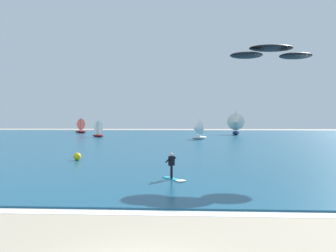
{
  "coord_description": "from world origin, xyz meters",
  "views": [
    {
      "loc": [
        1.22,
        -7.52,
        3.96
      ],
      "look_at": [
        0.14,
        14.56,
        3.42
      ],
      "focal_mm": 33.91,
      "sensor_mm": 36.0,
      "label": 1
    }
  ],
  "objects_px": {
    "sailboat_outermost": "(236,124)",
    "marker_buoy": "(77,157)",
    "kite": "(271,53)",
    "sailboat_mid_right": "(96,129)",
    "kitesurfer": "(173,170)",
    "sailboat_anchored_offshore": "(197,130)",
    "sailboat_mid_left": "(79,126)"
  },
  "relations": [
    {
      "from": "sailboat_anchored_offshore",
      "to": "marker_buoy",
      "type": "bearing_deg",
      "value": -112.31
    },
    {
      "from": "kitesurfer",
      "to": "sailboat_anchored_offshore",
      "type": "distance_m",
      "value": 38.52
    },
    {
      "from": "sailboat_outermost",
      "to": "marker_buoy",
      "type": "relative_size",
      "value": 8.07
    },
    {
      "from": "kite",
      "to": "sailboat_outermost",
      "type": "height_order",
      "value": "kite"
    },
    {
      "from": "sailboat_mid_left",
      "to": "sailboat_outermost",
      "type": "bearing_deg",
      "value": -10.05
    },
    {
      "from": "kitesurfer",
      "to": "sailboat_mid_right",
      "type": "height_order",
      "value": "sailboat_mid_right"
    },
    {
      "from": "sailboat_anchored_offshore",
      "to": "sailboat_mid_left",
      "type": "distance_m",
      "value": 37.96
    },
    {
      "from": "sailboat_anchored_offshore",
      "to": "sailboat_mid_left",
      "type": "relative_size",
      "value": 0.88
    },
    {
      "from": "sailboat_outermost",
      "to": "kitesurfer",
      "type": "bearing_deg",
      "value": -103.22
    },
    {
      "from": "sailboat_mid_right",
      "to": "kitesurfer",
      "type": "bearing_deg",
      "value": -68.77
    },
    {
      "from": "kitesurfer",
      "to": "kite",
      "type": "relative_size",
      "value": 0.29
    },
    {
      "from": "sailboat_anchored_offshore",
      "to": "sailboat_outermost",
      "type": "height_order",
      "value": "sailboat_outermost"
    },
    {
      "from": "kite",
      "to": "kitesurfer",
      "type": "bearing_deg",
      "value": -147.82
    },
    {
      "from": "kitesurfer",
      "to": "sailboat_mid_left",
      "type": "relative_size",
      "value": 0.44
    },
    {
      "from": "sailboat_mid_left",
      "to": "sailboat_outermost",
      "type": "relative_size",
      "value": 0.75
    },
    {
      "from": "kitesurfer",
      "to": "sailboat_mid_left",
      "type": "distance_m",
      "value": 67.38
    },
    {
      "from": "kite",
      "to": "marker_buoy",
      "type": "xyz_separation_m",
      "value": [
        -16.37,
        4.03,
        -8.5
      ]
    },
    {
      "from": "sailboat_outermost",
      "to": "sailboat_mid_right",
      "type": "bearing_deg",
      "value": -161.02
    },
    {
      "from": "kitesurfer",
      "to": "marker_buoy",
      "type": "distance_m",
      "value": 12.52
    },
    {
      "from": "kite",
      "to": "sailboat_mid_right",
      "type": "bearing_deg",
      "value": 121.61
    },
    {
      "from": "kite",
      "to": "sailboat_anchored_offshore",
      "type": "xyz_separation_m",
      "value": [
        -4.15,
        33.8,
        -7.14
      ]
    },
    {
      "from": "sailboat_outermost",
      "to": "marker_buoy",
      "type": "height_order",
      "value": "sailboat_outermost"
    },
    {
      "from": "sailboat_anchored_offshore",
      "to": "sailboat_mid_right",
      "type": "height_order",
      "value": "sailboat_anchored_offshore"
    },
    {
      "from": "sailboat_mid_right",
      "to": "sailboat_outermost",
      "type": "xyz_separation_m",
      "value": [
        30.15,
        10.37,
        0.91
      ]
    },
    {
      "from": "kitesurfer",
      "to": "kite",
      "type": "distance_m",
      "value": 11.91
    },
    {
      "from": "kitesurfer",
      "to": "sailboat_mid_right",
      "type": "bearing_deg",
      "value": 111.23
    },
    {
      "from": "kite",
      "to": "sailboat_anchored_offshore",
      "type": "bearing_deg",
      "value": 97.0
    },
    {
      "from": "sailboat_mid_right",
      "to": "marker_buoy",
      "type": "height_order",
      "value": "sailboat_mid_right"
    },
    {
      "from": "sailboat_mid_left",
      "to": "sailboat_anchored_offshore",
      "type": "bearing_deg",
      "value": -38.17
    },
    {
      "from": "sailboat_mid_right",
      "to": "sailboat_anchored_offshore",
      "type": "bearing_deg",
      "value": -16.6
    },
    {
      "from": "kite",
      "to": "sailboat_mid_right",
      "type": "distance_m",
      "value": 47.37
    },
    {
      "from": "sailboat_anchored_offshore",
      "to": "sailboat_mid_right",
      "type": "bearing_deg",
      "value": 163.4
    }
  ]
}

